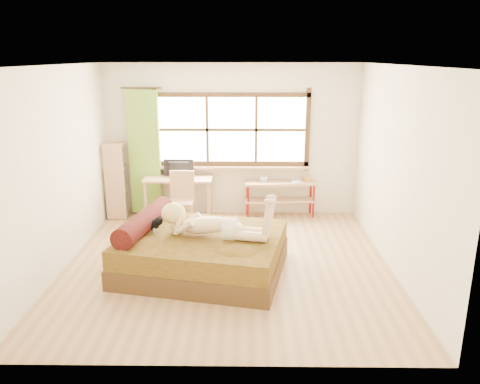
{
  "coord_description": "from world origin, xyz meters",
  "views": [
    {
      "loc": [
        0.25,
        -6.02,
        2.82
      ],
      "look_at": [
        0.17,
        0.2,
        1.0
      ],
      "focal_mm": 35.0,
      "sensor_mm": 36.0,
      "label": 1
    }
  ],
  "objects_px": {
    "chair": "(182,196)",
    "bookshelf": "(116,178)",
    "bed": "(199,251)",
    "desk": "(178,183)",
    "woman": "(213,214)",
    "pipe_shelf": "(281,191)",
    "kitten": "(149,223)"
  },
  "relations": [
    {
      "from": "bed",
      "to": "desk",
      "type": "height_order",
      "value": "bed"
    },
    {
      "from": "bed",
      "to": "bookshelf",
      "type": "xyz_separation_m",
      "value": [
        -1.7,
        2.31,
        0.4
      ]
    },
    {
      "from": "chair",
      "to": "pipe_shelf",
      "type": "relative_size",
      "value": 0.72
    },
    {
      "from": "woman",
      "to": "bookshelf",
      "type": "relative_size",
      "value": 1.08
    },
    {
      "from": "bed",
      "to": "bookshelf",
      "type": "distance_m",
      "value": 2.9
    },
    {
      "from": "bed",
      "to": "kitten",
      "type": "xyz_separation_m",
      "value": [
        -0.67,
        0.09,
        0.37
      ]
    },
    {
      "from": "bed",
      "to": "desk",
      "type": "distance_m",
      "value": 2.26
    },
    {
      "from": "woman",
      "to": "chair",
      "type": "distance_m",
      "value": 1.99
    },
    {
      "from": "desk",
      "to": "bookshelf",
      "type": "height_order",
      "value": "bookshelf"
    },
    {
      "from": "pipe_shelf",
      "to": "bookshelf",
      "type": "xyz_separation_m",
      "value": [
        -2.97,
        0.03,
        0.22
      ]
    },
    {
      "from": "chair",
      "to": "bookshelf",
      "type": "height_order",
      "value": "bookshelf"
    },
    {
      "from": "bookshelf",
      "to": "pipe_shelf",
      "type": "bearing_deg",
      "value": -8.87
    },
    {
      "from": "bookshelf",
      "to": "chair",
      "type": "bearing_deg",
      "value": -30.81
    },
    {
      "from": "desk",
      "to": "bookshelf",
      "type": "distance_m",
      "value": 1.15
    },
    {
      "from": "bed",
      "to": "pipe_shelf",
      "type": "distance_m",
      "value": 2.61
    },
    {
      "from": "bed",
      "to": "kitten",
      "type": "relative_size",
      "value": 7.62
    },
    {
      "from": "woman",
      "to": "desk",
      "type": "bearing_deg",
      "value": 120.87
    },
    {
      "from": "desk",
      "to": "bed",
      "type": "bearing_deg",
      "value": -74.56
    },
    {
      "from": "woman",
      "to": "pipe_shelf",
      "type": "xyz_separation_m",
      "value": [
        1.06,
        2.34,
        -0.37
      ]
    },
    {
      "from": "desk",
      "to": "pipe_shelf",
      "type": "relative_size",
      "value": 0.93
    },
    {
      "from": "chair",
      "to": "pipe_shelf",
      "type": "bearing_deg",
      "value": 16.46
    },
    {
      "from": "woman",
      "to": "bookshelf",
      "type": "distance_m",
      "value": 3.04
    },
    {
      "from": "woman",
      "to": "bookshelf",
      "type": "xyz_separation_m",
      "value": [
        -1.91,
        2.37,
        -0.15
      ]
    },
    {
      "from": "woman",
      "to": "pipe_shelf",
      "type": "bearing_deg",
      "value": 77.37
    },
    {
      "from": "chair",
      "to": "bookshelf",
      "type": "distance_m",
      "value": 1.35
    },
    {
      "from": "kitten",
      "to": "chair",
      "type": "relative_size",
      "value": 0.34
    },
    {
      "from": "bookshelf",
      "to": "desk",
      "type": "bearing_deg",
      "value": -15.8
    },
    {
      "from": "bed",
      "to": "chair",
      "type": "height_order",
      "value": "chair"
    },
    {
      "from": "chair",
      "to": "bookshelf",
      "type": "xyz_separation_m",
      "value": [
        -1.24,
        0.51,
        0.17
      ]
    },
    {
      "from": "chair",
      "to": "bookshelf",
      "type": "bearing_deg",
      "value": 158.27
    },
    {
      "from": "bed",
      "to": "kitten",
      "type": "distance_m",
      "value": 0.77
    },
    {
      "from": "woman",
      "to": "desk",
      "type": "xyz_separation_m",
      "value": [
        -0.77,
        2.22,
        -0.19
      ]
    }
  ]
}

